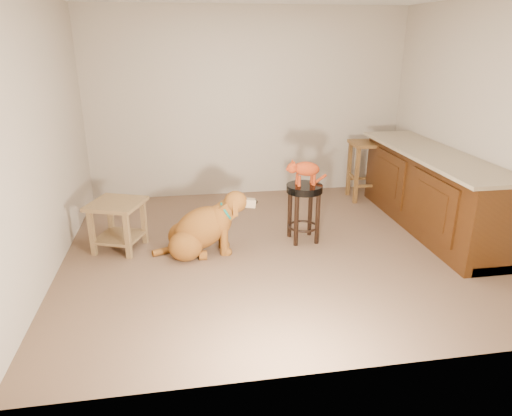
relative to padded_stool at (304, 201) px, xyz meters
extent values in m
cube|color=brown|center=(-0.35, -0.18, -0.47)|extent=(4.50, 4.00, 0.01)
cube|color=#AB9D8A|center=(-0.35, 1.82, 0.83)|extent=(4.50, 0.04, 2.60)
cube|color=#AB9D8A|center=(-0.35, -2.18, 0.83)|extent=(4.50, 0.04, 2.60)
cube|color=#AB9D8A|center=(-2.60, -0.18, 0.83)|extent=(0.04, 4.00, 2.60)
cube|color=#AB9D8A|center=(1.90, -0.18, 0.83)|extent=(0.04, 4.00, 2.60)
cube|color=#3E200B|center=(1.60, 0.12, -0.02)|extent=(0.60, 2.50, 0.90)
cube|color=gray|center=(1.57, 0.12, 0.45)|extent=(0.70, 2.56, 0.04)
cube|color=black|center=(1.64, 0.12, -0.42)|extent=(0.52, 2.50, 0.10)
cube|color=#3E200B|center=(1.29, -0.43, 0.03)|extent=(0.02, 0.90, 0.62)
cube|color=#3E200B|center=(1.29, 0.67, 0.03)|extent=(0.02, 0.90, 0.62)
cube|color=#331908|center=(1.28, -0.43, 0.03)|extent=(0.02, 0.60, 0.40)
cube|color=#331908|center=(1.28, 0.67, 0.03)|extent=(0.02, 0.60, 0.40)
cylinder|color=black|center=(0.11, 0.13, -0.18)|extent=(0.05, 0.05, 0.58)
cylinder|color=black|center=(-0.13, 0.11, -0.18)|extent=(0.05, 0.05, 0.58)
cylinder|color=black|center=(0.13, -0.11, -0.18)|extent=(0.05, 0.05, 0.58)
cylinder|color=black|center=(-0.11, -0.13, -0.18)|extent=(0.05, 0.05, 0.58)
torus|color=black|center=(0.00, 0.00, -0.30)|extent=(0.36, 0.36, 0.03)
cylinder|color=black|center=(0.00, 0.00, 0.15)|extent=(0.40, 0.40, 0.08)
cube|color=brown|center=(1.42, 1.43, -0.08)|extent=(0.05, 0.05, 0.78)
cube|color=brown|center=(1.07, 1.45, -0.08)|extent=(0.05, 0.05, 0.78)
cube|color=brown|center=(1.40, 1.07, -0.08)|extent=(0.05, 0.05, 0.78)
cube|color=brown|center=(1.04, 1.10, -0.08)|extent=(0.05, 0.05, 0.78)
cube|color=brown|center=(1.23, 1.26, 0.34)|extent=(0.47, 0.47, 0.04)
cube|color=brown|center=(-1.77, 0.22, -0.22)|extent=(0.06, 0.06, 0.50)
cube|color=brown|center=(-2.15, 0.36, -0.22)|extent=(0.06, 0.06, 0.50)
cube|color=brown|center=(-1.92, -0.16, -0.22)|extent=(0.06, 0.06, 0.50)
cube|color=brown|center=(-2.29, -0.02, -0.22)|extent=(0.06, 0.06, 0.50)
cube|color=brown|center=(-2.03, 0.10, 0.06)|extent=(0.68, 0.68, 0.04)
cube|color=brown|center=(-2.03, 0.10, -0.33)|extent=(0.57, 0.57, 0.03)
ellipsoid|color=brown|center=(-1.33, -0.02, -0.32)|extent=(0.36, 0.30, 0.33)
ellipsoid|color=brown|center=(-1.33, -0.29, -0.32)|extent=(0.36, 0.30, 0.33)
cylinder|color=brown|center=(-1.16, 0.00, -0.43)|extent=(0.08, 0.10, 0.10)
cylinder|color=brown|center=(-1.16, -0.30, -0.43)|extent=(0.08, 0.10, 0.10)
ellipsoid|color=brown|center=(-1.16, -0.15, -0.18)|extent=(0.75, 0.40, 0.66)
ellipsoid|color=brown|center=(-0.97, -0.14, -0.10)|extent=(0.28, 0.31, 0.34)
cylinder|color=brown|center=(-0.93, -0.05, -0.28)|extent=(0.09, 0.09, 0.39)
cylinder|color=brown|center=(-0.92, -0.23, -0.28)|extent=(0.09, 0.09, 0.39)
sphere|color=brown|center=(-0.90, -0.05, -0.44)|extent=(0.10, 0.10, 0.10)
sphere|color=brown|center=(-0.89, -0.23, -0.44)|extent=(0.10, 0.10, 0.10)
cylinder|color=brown|center=(-0.88, -0.14, 0.00)|extent=(0.25, 0.18, 0.24)
ellipsoid|color=brown|center=(-0.78, -0.14, 0.09)|extent=(0.25, 0.23, 0.23)
cube|color=#9D8362|center=(-0.65, -0.14, 0.07)|extent=(0.17, 0.09, 0.11)
sphere|color=black|center=(-0.57, -0.13, 0.07)|extent=(0.06, 0.06, 0.06)
cube|color=brown|center=(-0.81, -0.03, 0.06)|extent=(0.05, 0.06, 0.17)
cube|color=brown|center=(-0.80, -0.25, 0.06)|extent=(0.05, 0.06, 0.17)
torus|color=#0D6957|center=(-0.88, -0.14, -0.01)|extent=(0.14, 0.22, 0.20)
cylinder|color=#D8BF4C|center=(-0.83, -0.14, -0.08)|extent=(0.01, 0.04, 0.04)
cylinder|color=brown|center=(-1.54, -0.11, -0.43)|extent=(0.31, 0.18, 0.07)
ellipsoid|color=#932D0E|center=(0.02, 0.00, 0.37)|extent=(0.32, 0.17, 0.20)
cylinder|color=#932D0E|center=(-0.08, 0.04, 0.25)|extent=(0.03, 0.03, 0.12)
sphere|color=#932D0E|center=(-0.08, 0.04, 0.20)|extent=(0.04, 0.04, 0.04)
cylinder|color=#932D0E|center=(-0.07, -0.05, 0.25)|extent=(0.03, 0.03, 0.12)
sphere|color=#932D0E|center=(-0.07, -0.05, 0.20)|extent=(0.04, 0.04, 0.04)
cylinder|color=#932D0E|center=(0.09, 0.05, 0.25)|extent=(0.03, 0.03, 0.12)
sphere|color=#932D0E|center=(0.09, 0.05, 0.20)|extent=(0.04, 0.04, 0.04)
cylinder|color=#932D0E|center=(0.10, -0.04, 0.25)|extent=(0.03, 0.03, 0.12)
sphere|color=#932D0E|center=(0.10, -0.04, 0.20)|extent=(0.04, 0.04, 0.04)
sphere|color=#932D0E|center=(-0.15, -0.01, 0.39)|extent=(0.11, 0.11, 0.11)
sphere|color=#932D0E|center=(-0.20, -0.01, 0.38)|extent=(0.04, 0.04, 0.04)
sphere|color=brown|center=(-0.21, -0.01, 0.38)|extent=(0.02, 0.02, 0.02)
cone|color=#932D0E|center=(-0.14, 0.03, 0.46)|extent=(0.05, 0.05, 0.05)
cone|color=#C66B60|center=(-0.14, 0.03, 0.45)|extent=(0.03, 0.03, 0.03)
cone|color=#932D0E|center=(-0.13, -0.04, 0.46)|extent=(0.05, 0.05, 0.05)
cone|color=#C66B60|center=(-0.14, -0.04, 0.45)|extent=(0.03, 0.03, 0.03)
cylinder|color=#932D0E|center=(0.17, 0.05, 0.22)|extent=(0.22, 0.14, 0.11)
camera|label=1|loc=(-1.30, -4.63, 1.70)|focal=32.00mm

